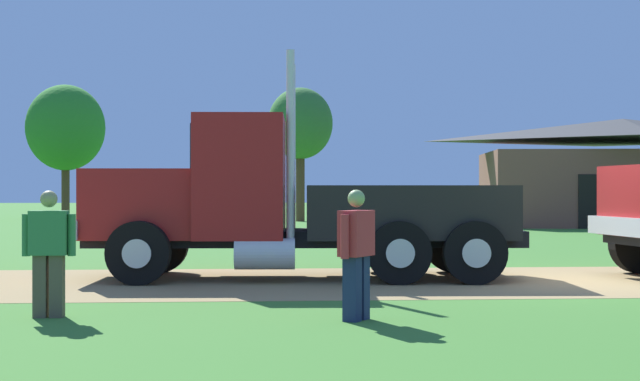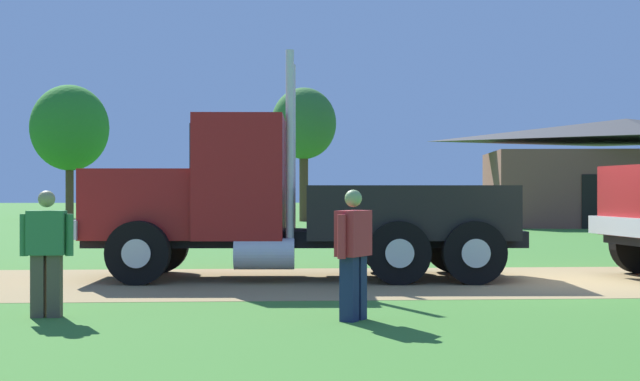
# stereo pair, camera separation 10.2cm
# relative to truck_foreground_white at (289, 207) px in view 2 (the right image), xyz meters

# --- Properties ---
(ground_plane) EXTENTS (200.00, 200.00, 0.00)m
(ground_plane) POSITION_rel_truck_foreground_white_xyz_m (4.69, -0.71, -1.27)
(ground_plane) COLOR #3C762B
(dirt_track) EXTENTS (120.00, 5.38, 0.01)m
(dirt_track) POSITION_rel_truck_foreground_white_xyz_m (4.69, -0.71, -1.27)
(dirt_track) COLOR #977E4F
(dirt_track) RESTS_ON ground_plane
(truck_foreground_white) EXTENTS (7.82, 2.97, 3.91)m
(truck_foreground_white) POSITION_rel_truck_foreground_white_xyz_m (0.00, 0.00, 0.00)
(truck_foreground_white) COLOR black
(truck_foreground_white) RESTS_ON ground_plane
(visitor_standing_near) EXTENTS (0.65, 0.26, 1.56)m
(visitor_standing_near) POSITION_rel_truck_foreground_white_xyz_m (-3.11, -4.85, -0.43)
(visitor_standing_near) COLOR #33723F
(visitor_standing_near) RESTS_ON ground_plane
(visitor_walking_mid) EXTENTS (0.49, 0.60, 1.57)m
(visitor_walking_mid) POSITION_rel_truck_foreground_white_xyz_m (0.62, -5.37, -0.42)
(visitor_walking_mid) COLOR #B22D33
(visitor_walking_mid) RESTS_ON ground_plane
(shed_building) EXTENTS (13.15, 8.65, 4.70)m
(shed_building) POSITION_rel_truck_foreground_white_xyz_m (15.48, 23.30, 0.99)
(shed_building) COLOR brown
(shed_building) RESTS_ON ground_plane
(tree_mid) EXTENTS (4.31, 4.31, 7.38)m
(tree_mid) POSITION_rel_truck_foreground_white_xyz_m (-11.08, 35.66, 3.72)
(tree_mid) COLOR #513823
(tree_mid) RESTS_ON ground_plane
(tree_right) EXTENTS (3.25, 3.25, 6.69)m
(tree_right) POSITION_rel_truck_foreground_white_xyz_m (1.63, 29.93, 3.58)
(tree_right) COLOR #513823
(tree_right) RESTS_ON ground_plane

